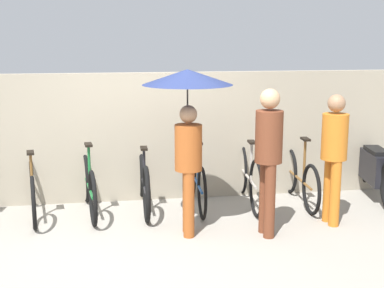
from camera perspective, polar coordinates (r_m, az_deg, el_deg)
The scene contains 12 objects.
ground_plane at distance 6.14m, azimuth -4.23°, elevation -10.92°, with size 30.00×30.00×0.00m, color gray.
back_wall at distance 7.63m, azimuth -5.47°, elevation 0.73°, with size 13.55×0.12×1.83m.
parked_bicycle_1 at distance 7.36m, azimuth -16.65°, elevation -4.62°, with size 0.46×1.74×1.01m.
parked_bicycle_2 at distance 7.26m, azimuth -10.94°, elevation -4.39°, with size 0.44×1.72×1.04m.
parked_bicycle_3 at distance 7.34m, azimuth -5.18°, elevation -4.01°, with size 0.44×1.81×0.98m.
parked_bicycle_4 at distance 7.41m, azimuth 0.49°, elevation -3.85°, with size 0.44×1.77×1.08m.
parked_bicycle_5 at distance 7.54m, azimuth 6.02°, elevation -3.43°, with size 0.44×1.81×1.06m.
parked_bicycle_6 at distance 7.71m, azimuth 11.40°, elevation -3.54°, with size 0.44×1.69×1.04m.
pedestrian_leading at distance 6.20m, azimuth -0.46°, elevation 4.39°, with size 1.06×1.06×1.96m.
pedestrian_center at distance 6.25m, azimuth 8.17°, elevation -0.70°, with size 0.32×0.32×1.75m.
pedestrian_trailing at distance 6.81m, azimuth 14.91°, elevation -0.57°, with size 0.32×0.32×1.64m.
motorcycle at distance 8.20m, azimuth 18.95°, elevation -2.59°, with size 0.61×2.11×0.94m.
Camera 1 is at (-0.44, -5.65, 2.35)m, focal length 50.00 mm.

